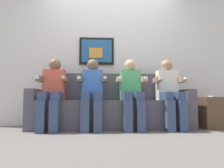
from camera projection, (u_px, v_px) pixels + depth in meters
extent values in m
plane|color=#66605B|center=(113.00, 131.00, 3.01)|extent=(6.46, 6.46, 0.00)
cube|color=silver|center=(110.00, 54.00, 3.87)|extent=(4.97, 0.05, 2.60)
cube|color=black|center=(97.00, 51.00, 3.82)|extent=(0.63, 0.03, 0.50)
cube|color=#26598C|center=(97.00, 51.00, 3.81)|extent=(0.55, 0.02, 0.42)
cube|color=orange|center=(96.00, 53.00, 3.79)|extent=(0.24, 0.02, 0.18)
cube|color=#514C56|center=(111.00, 114.00, 3.32)|extent=(2.29, 0.58, 0.45)
cube|color=#514C56|center=(111.00, 87.00, 3.57)|extent=(2.29, 0.14, 0.45)
cube|color=#514C56|center=(34.00, 109.00, 3.25)|extent=(0.14, 0.58, 0.62)
cube|color=#514C56|center=(185.00, 109.00, 3.40)|extent=(0.14, 0.58, 0.62)
cube|color=#D8593F|center=(54.00, 85.00, 3.29)|extent=(0.32, 0.20, 0.48)
sphere|color=brown|center=(55.00, 65.00, 3.32)|extent=(0.19, 0.19, 0.19)
cube|color=#38476B|center=(45.00, 96.00, 3.07)|extent=(0.12, 0.40, 0.12)
cube|color=#38476B|center=(57.00, 96.00, 3.08)|extent=(0.12, 0.40, 0.12)
cube|color=#38476B|center=(41.00, 117.00, 2.85)|extent=(0.12, 0.12, 0.45)
cube|color=#38476B|center=(54.00, 117.00, 2.86)|extent=(0.12, 0.12, 0.45)
cube|color=brown|center=(40.00, 79.00, 3.17)|extent=(0.08, 0.28, 0.08)
cube|color=brown|center=(65.00, 79.00, 3.19)|extent=(0.08, 0.28, 0.08)
cube|color=white|center=(64.00, 78.00, 3.03)|extent=(0.04, 0.13, 0.04)
cube|color=white|center=(37.00, 77.00, 3.01)|extent=(0.04, 0.10, 0.04)
cube|color=#3F72CC|center=(93.00, 85.00, 3.33)|extent=(0.32, 0.20, 0.48)
sphere|color=brown|center=(93.00, 65.00, 3.35)|extent=(0.19, 0.19, 0.19)
cube|color=#38476B|center=(86.00, 96.00, 3.11)|extent=(0.12, 0.40, 0.12)
cube|color=#38476B|center=(98.00, 96.00, 3.12)|extent=(0.12, 0.40, 0.12)
cube|color=#38476B|center=(85.00, 116.00, 2.89)|extent=(0.12, 0.12, 0.45)
cube|color=#38476B|center=(98.00, 116.00, 2.90)|extent=(0.12, 0.12, 0.45)
cube|color=brown|center=(80.00, 79.00, 3.20)|extent=(0.08, 0.28, 0.08)
cube|color=brown|center=(105.00, 80.00, 3.22)|extent=(0.08, 0.28, 0.08)
cube|color=white|center=(105.00, 78.00, 3.07)|extent=(0.04, 0.13, 0.04)
cube|color=white|center=(79.00, 78.00, 3.04)|extent=(0.04, 0.10, 0.04)
cube|color=#4CB266|center=(130.00, 85.00, 3.36)|extent=(0.32, 0.20, 0.48)
sphere|color=tan|center=(130.00, 65.00, 3.39)|extent=(0.19, 0.19, 0.19)
cube|color=#38476B|center=(126.00, 96.00, 3.14)|extent=(0.12, 0.40, 0.12)
cube|color=#38476B|center=(138.00, 96.00, 3.15)|extent=(0.12, 0.40, 0.12)
cube|color=#38476B|center=(128.00, 116.00, 2.92)|extent=(0.12, 0.12, 0.45)
cube|color=#38476B|center=(141.00, 116.00, 2.93)|extent=(0.12, 0.12, 0.45)
cube|color=tan|center=(119.00, 80.00, 3.24)|extent=(0.08, 0.28, 0.08)
cube|color=tan|center=(143.00, 80.00, 3.26)|extent=(0.08, 0.28, 0.08)
cube|color=white|center=(145.00, 78.00, 3.10)|extent=(0.04, 0.13, 0.04)
cube|color=white|center=(120.00, 78.00, 3.08)|extent=(0.04, 0.10, 0.04)
cube|color=white|center=(167.00, 85.00, 3.40)|extent=(0.32, 0.20, 0.48)
sphere|color=#9E7556|center=(166.00, 66.00, 3.42)|extent=(0.19, 0.19, 0.19)
cube|color=#38476B|center=(165.00, 96.00, 3.18)|extent=(0.12, 0.40, 0.12)
cube|color=#38476B|center=(177.00, 96.00, 3.19)|extent=(0.12, 0.40, 0.12)
cube|color=#38476B|center=(170.00, 116.00, 2.96)|extent=(0.12, 0.12, 0.45)
cube|color=#38476B|center=(183.00, 116.00, 2.97)|extent=(0.12, 0.12, 0.45)
cube|color=#9E7556|center=(157.00, 80.00, 3.27)|extent=(0.08, 0.28, 0.08)
cube|color=#9E7556|center=(181.00, 80.00, 3.30)|extent=(0.08, 0.28, 0.08)
cube|color=white|center=(185.00, 78.00, 3.14)|extent=(0.04, 0.13, 0.04)
cube|color=white|center=(160.00, 78.00, 3.12)|extent=(0.04, 0.10, 0.04)
cube|color=brown|center=(213.00, 113.00, 3.35)|extent=(0.40, 0.40, 0.50)
cube|color=white|center=(211.00, 96.00, 3.33)|extent=(0.04, 0.13, 0.02)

